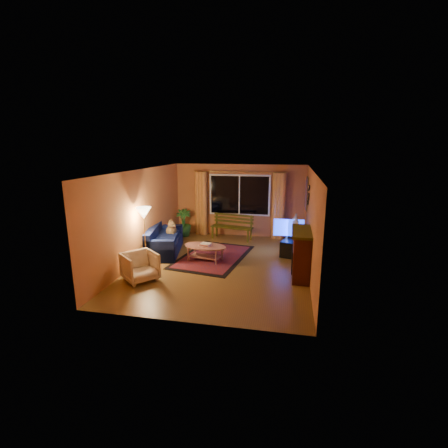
% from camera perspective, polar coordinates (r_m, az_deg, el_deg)
% --- Properties ---
extents(floor, '(4.50, 6.00, 0.02)m').
position_cam_1_polar(floor, '(8.79, -0.40, -7.19)').
color(floor, brown).
rests_on(floor, ground).
extents(ceiling, '(4.50, 6.00, 0.02)m').
position_cam_1_polar(ceiling, '(8.24, -0.42, 9.43)').
color(ceiling, white).
rests_on(ceiling, ground).
extents(wall_back, '(4.50, 0.02, 2.50)m').
position_cam_1_polar(wall_back, '(11.33, 2.75, 4.14)').
color(wall_back, '#BF703B').
rests_on(wall_back, ground).
extents(wall_left, '(0.02, 6.00, 2.50)m').
position_cam_1_polar(wall_left, '(9.15, -14.39, 1.45)').
color(wall_left, '#BF703B').
rests_on(wall_left, ground).
extents(wall_right, '(0.02, 6.00, 2.50)m').
position_cam_1_polar(wall_right, '(8.27, 15.10, 0.13)').
color(wall_right, '#BF703B').
rests_on(wall_right, ground).
extents(window, '(2.00, 0.02, 1.30)m').
position_cam_1_polar(window, '(11.24, 2.71, 5.09)').
color(window, black).
rests_on(window, wall_back).
extents(curtain_rod, '(3.20, 0.03, 0.03)m').
position_cam_1_polar(curtain_rod, '(11.10, 2.72, 9.15)').
color(curtain_rod, '#BF8C3F').
rests_on(curtain_rod, wall_back).
extents(curtain_left, '(0.36, 0.36, 2.24)m').
position_cam_1_polar(curtain_left, '(11.51, -4.02, 3.61)').
color(curtain_left, '#DB8B3D').
rests_on(curtain_left, ground).
extents(curtain_right, '(0.36, 0.36, 2.24)m').
position_cam_1_polar(curtain_right, '(11.10, 9.55, 3.09)').
color(curtain_right, '#DB8B3D').
rests_on(curtain_right, ground).
extents(bench, '(1.47, 0.68, 0.42)m').
position_cam_1_polar(bench, '(11.04, 1.36, -1.62)').
color(bench, '#383609').
rests_on(bench, ground).
extents(potted_plant, '(0.66, 0.66, 0.95)m').
position_cam_1_polar(potted_plant, '(11.48, -7.14, 0.22)').
color(potted_plant, '#235B1E').
rests_on(potted_plant, ground).
extents(sofa, '(1.21, 2.08, 0.79)m').
position_cam_1_polar(sofa, '(9.80, -10.38, -2.72)').
color(sofa, '#0D1644').
rests_on(sofa, ground).
extents(dog, '(0.47, 0.55, 0.51)m').
position_cam_1_polar(dog, '(10.11, -9.26, -0.71)').
color(dog, olive).
rests_on(dog, sofa).
extents(armchair, '(0.98, 0.99, 0.74)m').
position_cam_1_polar(armchair, '(7.94, -14.56, -7.03)').
color(armchair, beige).
rests_on(armchair, ground).
extents(floor_lamp, '(0.35, 0.35, 1.57)m').
position_cam_1_polar(floor_lamp, '(8.83, -13.74, -2.08)').
color(floor_lamp, '#BF8C3F').
rests_on(floor_lamp, ground).
extents(rug, '(2.11, 2.93, 0.02)m').
position_cam_1_polar(rug, '(9.36, -1.92, -5.75)').
color(rug, maroon).
rests_on(rug, ground).
extents(coffee_table, '(1.40, 1.40, 0.44)m').
position_cam_1_polar(coffee_table, '(9.01, -3.31, -5.12)').
color(coffee_table, '#A9675A').
rests_on(coffee_table, ground).
extents(tv_console, '(0.66, 1.16, 0.46)m').
position_cam_1_polar(tv_console, '(9.82, 11.75, -3.74)').
color(tv_console, black).
rests_on(tv_console, ground).
extents(television, '(0.18, 1.10, 0.63)m').
position_cam_1_polar(television, '(9.68, 11.90, -0.66)').
color(television, black).
rests_on(television, tv_console).
extents(fireplace, '(0.40, 1.20, 1.10)m').
position_cam_1_polar(fireplace, '(8.06, 13.46, -5.29)').
color(fireplace, maroon).
rests_on(fireplace, ground).
extents(mirror_cluster, '(0.06, 0.60, 0.56)m').
position_cam_1_polar(mirror_cluster, '(9.44, 14.57, 5.20)').
color(mirror_cluster, black).
rests_on(mirror_cluster, wall_right).
extents(painting, '(0.04, 0.76, 0.96)m').
position_cam_1_polar(painting, '(10.60, 14.29, 5.27)').
color(painting, '#D15721').
rests_on(painting, wall_right).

